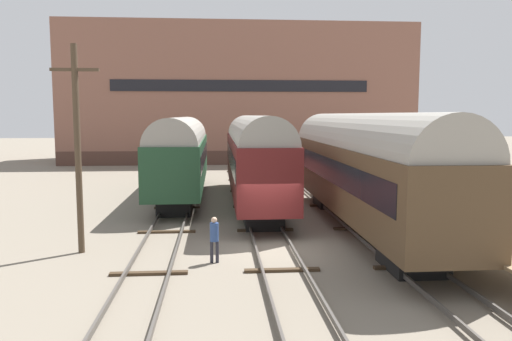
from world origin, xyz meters
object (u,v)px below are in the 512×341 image
object	(u,v)px
train_car_maroon	(254,154)
bench	(481,220)
utility_pole	(78,146)
train_car_brown	(363,164)
person_worker	(214,235)
train_car_green	(181,152)

from	to	relation	value
train_car_maroon	bench	size ratio (longest dim) A/B	12.89
train_car_maroon	utility_pole	size ratio (longest dim) A/B	2.26
train_car_maroon	train_car_brown	distance (m)	8.24
bench	utility_pole	bearing A→B (deg)	169.56
utility_pole	person_worker	bearing A→B (deg)	-18.91
train_car_brown	bench	size ratio (longest dim) A/B	13.42
person_worker	train_car_green	bearing A→B (deg)	98.55
train_car_maroon	train_car_brown	xyz separation A→B (m)	(4.51, -6.90, 0.03)
person_worker	utility_pole	xyz separation A→B (m)	(-5.18, 1.77, 3.14)
train_car_green	bench	xyz separation A→B (m)	(11.65, -15.52, -1.35)
person_worker	utility_pole	size ratio (longest dim) A/B	0.21
bench	person_worker	world-z (taller)	bench
train_car_brown	train_car_green	size ratio (longest dim) A/B	1.16
train_car_maroon	person_worker	bearing A→B (deg)	-101.23
bench	train_car_maroon	bearing A→B (deg)	119.56
train_car_brown	train_car_maroon	bearing A→B (deg)	123.18
train_car_maroon	train_car_green	world-z (taller)	train_car_maroon
train_car_brown	train_car_green	xyz separation A→B (m)	(-9.02, 9.83, -0.12)
train_car_green	person_worker	xyz separation A→B (m)	(2.19, -14.60, -1.94)
train_car_green	bench	bearing A→B (deg)	-53.10
train_car_brown	bench	bearing A→B (deg)	-65.20
train_car_maroon	utility_pole	world-z (taller)	utility_pole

